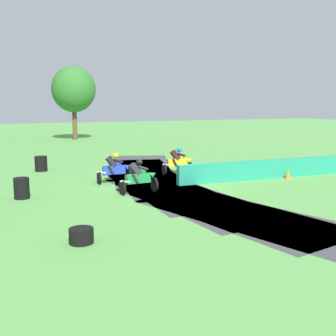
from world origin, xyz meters
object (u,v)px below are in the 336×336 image
Objects in this scene: motorcycle_trailing_green at (139,177)px; tire_stack_mid_a at (22,188)px; tire_stack_mid_b at (81,236)px; traffic_cone at (288,174)px; motorcycle_chase_blue at (115,169)px; tire_stack_near at (41,164)px; motorcycle_lead_yellow at (178,161)px.

motorcycle_trailing_green reaches higher than tire_stack_mid_a.
traffic_cone is (11.00, 5.45, 0.02)m from tire_stack_mid_b.
tire_stack_mid_b is (-3.09, -7.66, -0.45)m from motorcycle_chase_blue.
tire_stack_mid_a reaches higher than tire_stack_mid_b.
tire_stack_near reaches higher than tire_stack_mid_b.
motorcycle_lead_yellow is 3.87× the size of traffic_cone.
tire_stack_near is at bearing 120.48° from motorcycle_chase_blue.
tire_stack_mid_b is at bearing -153.64° from traffic_cone.
traffic_cone reaches higher than tire_stack_mid_b.
motorcycle_chase_blue reaches higher than motorcycle_trailing_green.
motorcycle_chase_blue is 1.00× the size of motorcycle_trailing_green.
motorcycle_trailing_green is 7.61m from traffic_cone.
motorcycle_lead_yellow reaches higher than motorcycle_chase_blue.
tire_stack_mid_a is (-7.72, -2.63, -0.26)m from motorcycle_lead_yellow.
motorcycle_lead_yellow is at bearing 14.94° from motorcycle_chase_blue.
traffic_cone is (10.65, -6.88, -0.18)m from tire_stack_near.
tire_stack_near is at bearing 149.49° from motorcycle_lead_yellow.
tire_stack_near is 12.68m from traffic_cone.
tire_stack_mid_a is at bearing -102.43° from tire_stack_near.
tire_stack_mid_a is at bearing 100.02° from tire_stack_mid_b.
tire_stack_near reaches higher than traffic_cone.
tire_stack_mid_a is 6.08m from tire_stack_mid_b.
tire_stack_mid_b is (-6.66, -8.61, -0.46)m from motorcycle_lead_yellow.
motorcycle_trailing_green is (-3.26, -3.38, -0.01)m from motorcycle_lead_yellow.
tire_stack_mid_b is at bearing -123.06° from motorcycle_trailing_green.
motorcycle_trailing_green is at bearing -178.33° from traffic_cone.
motorcycle_lead_yellow is at bearing 52.27° from tire_stack_mid_b.
tire_stack_mid_b is 12.27m from traffic_cone.
traffic_cone is (4.33, -3.16, -0.44)m from motorcycle_lead_yellow.
motorcycle_lead_yellow is 1.01× the size of motorcycle_trailing_green.
motorcycle_lead_yellow reaches higher than tire_stack_near.
motorcycle_chase_blue reaches higher than tire_stack_near.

